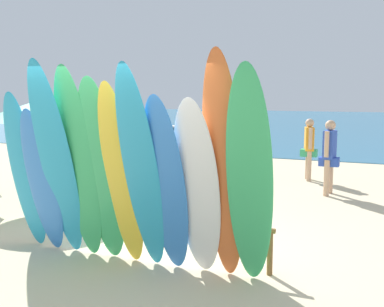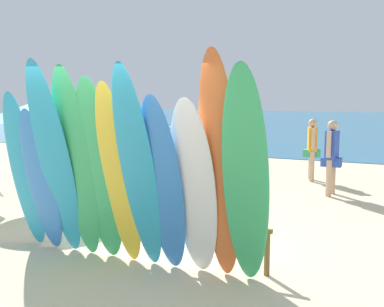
{
  "view_description": "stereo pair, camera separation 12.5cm",
  "coord_description": "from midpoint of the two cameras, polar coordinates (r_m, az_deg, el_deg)",
  "views": [
    {
      "loc": [
        2.98,
        -5.32,
        2.19
      ],
      "look_at": [
        0.0,
        1.74,
        1.18
      ],
      "focal_mm": 43.46,
      "sensor_mm": 36.0,
      "label": 1
    },
    {
      "loc": [
        3.09,
        -5.27,
        2.19
      ],
      "look_at": [
        0.0,
        1.74,
        1.18
      ],
      "focal_mm": 43.46,
      "sensor_mm": 36.0,
      "label": 2
    }
  ],
  "objects": [
    {
      "name": "surfboard_green_4",
      "position": [
        5.98,
        -11.62,
        -2.2
      ],
      "size": [
        0.58,
        0.62,
        2.4
      ],
      "primitive_type": "ellipsoid",
      "rotation": [
        0.22,
        0.0,
        0.02
      ],
      "color": "#38B266",
      "rests_on": "ground"
    },
    {
      "name": "distant_boat",
      "position": [
        27.73,
        -0.12,
        3.24
      ],
      "size": [
        3.51,
        1.34,
        0.28
      ],
      "color": "silver",
      "rests_on": "ground"
    },
    {
      "name": "surfboard_white_8",
      "position": [
        5.41,
        -0.02,
        -4.39
      ],
      "size": [
        0.57,
        0.61,
        2.15
      ],
      "primitive_type": "ellipsoid",
      "rotation": [
        0.24,
        0.0,
        -0.02
      ],
      "color": "white",
      "rests_on": "ground"
    },
    {
      "name": "surfboard_teal_6",
      "position": [
        5.53,
        -6.93,
        -2.13
      ],
      "size": [
        0.49,
        0.83,
        2.54
      ],
      "primitive_type": "ellipsoid",
      "rotation": [
        0.29,
        0.0,
        -0.03
      ],
      "color": "#289EC6",
      "rests_on": "ground"
    },
    {
      "name": "beachgoer_midbeach",
      "position": [
        11.93,
        13.87,
        1.03
      ],
      "size": [
        0.4,
        0.57,
        1.55
      ],
      "rotation": [
        0.0,
        0.0,
        4.98
      ],
      "color": "tan",
      "rests_on": "ground"
    },
    {
      "name": "ground",
      "position": [
        19.65,
        13.86,
        0.89
      ],
      "size": [
        60.0,
        60.0,
        0.0
      ],
      "primitive_type": "plane",
      "color": "beige"
    },
    {
      "name": "surfboard_teal_0",
      "position": [
        6.83,
        -20.27,
        -2.1
      ],
      "size": [
        0.5,
        0.55,
        2.21
      ],
      "primitive_type": "ellipsoid",
      "rotation": [
        0.22,
        0.0,
        0.0
      ],
      "color": "#289EC6",
      "rests_on": "ground"
    },
    {
      "name": "surfboard_blue_1",
      "position": [
        6.59,
        -18.42,
        -3.3
      ],
      "size": [
        0.54,
        0.58,
        2.0
      ],
      "primitive_type": "ellipsoid",
      "rotation": [
        0.23,
        0.0,
        -0.06
      ],
      "color": "#337AD1",
      "rests_on": "ground"
    },
    {
      "name": "beach_umbrella",
      "position": [
        9.63,
        -18.94,
        5.0
      ],
      "size": [
        2.18,
        2.18,
        2.03
      ],
      "color": "silver",
      "rests_on": "ground"
    },
    {
      "name": "surfboard_teal_2",
      "position": [
        6.24,
        -16.87,
        -0.99
      ],
      "size": [
        0.53,
        0.82,
        2.61
      ],
      "primitive_type": "ellipsoid",
      "rotation": [
        0.28,
        0.0,
        0.03
      ],
      "color": "#289EC6",
      "rests_on": "ground"
    },
    {
      "name": "surfboard_yellow_5",
      "position": [
        5.79,
        -9.3,
        -2.78
      ],
      "size": [
        0.56,
        0.67,
        2.33
      ],
      "primitive_type": "ellipsoid",
      "rotation": [
        0.24,
        0.0,
        -0.1
      ],
      "color": "yellow",
      "rests_on": "ground"
    },
    {
      "name": "ocean_water",
      "position": [
        35.39,
        17.96,
        3.61
      ],
      "size": [
        60.0,
        40.0,
        0.02
      ],
      "primitive_type": "cube",
      "color": "teal",
      "rests_on": "ground"
    },
    {
      "name": "surfboard_blue_7",
      "position": [
        5.5,
        -3.82,
        -4.03
      ],
      "size": [
        0.53,
        0.68,
        2.19
      ],
      "primitive_type": "ellipsoid",
      "rotation": [
        0.26,
        0.0,
        -0.04
      ],
      "color": "#337AD1",
      "rests_on": "ground"
    },
    {
      "name": "surfboard_orange_9",
      "position": [
        5.24,
        3.19,
        -1.88
      ],
      "size": [
        0.49,
        0.61,
        2.67
      ],
      "primitive_type": "ellipsoid",
      "rotation": [
        0.2,
        0.0,
        -0.03
      ],
      "color": "orange",
      "rests_on": "ground"
    },
    {
      "name": "beachgoer_near_rack",
      "position": [
        10.32,
        16.18,
        0.18
      ],
      "size": [
        0.42,
        0.61,
        1.61
      ],
      "rotation": [
        0.0,
        0.0,
        1.44
      ],
      "color": "tan",
      "rests_on": "ground"
    },
    {
      "name": "surfboard_rack",
      "position": [
        6.34,
        -6.75,
        -8.25
      ],
      "size": [
        3.62,
        0.07,
        0.58
      ],
      "color": "brown",
      "rests_on": "ground"
    },
    {
      "name": "surfboard_green_3",
      "position": [
        6.13,
        -14.32,
        -1.39
      ],
      "size": [
        0.53,
        0.62,
        2.54
      ],
      "primitive_type": "ellipsoid",
      "rotation": [
        0.22,
        0.0,
        -0.0
      ],
      "color": "#38B266",
      "rests_on": "ground"
    },
    {
      "name": "surfboard_green_10",
      "position": [
        5.1,
        6.39,
        -3.08
      ],
      "size": [
        0.57,
        0.74,
        2.51
      ],
      "primitive_type": "ellipsoid",
      "rotation": [
        0.25,
        0.0,
        0.07
      ],
      "color": "#38B266",
      "rests_on": "ground"
    }
  ]
}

